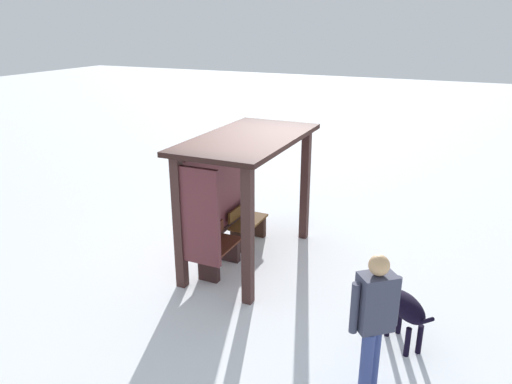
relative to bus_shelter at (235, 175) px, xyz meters
The scene contains 6 objects.
ground_plane 1.56m from the bus_shelter, 62.70° to the right, with size 60.00×60.00×0.00m, color white.
bus_shelter is the anchor object (origin of this frame).
bench_left_inside 1.32m from the bus_shelter, 168.69° to the left, with size 0.94×0.40×0.72m.
bench_center_inside 1.40m from the bus_shelter, ahead, with size 0.94×0.40×0.74m.
person_walking 3.60m from the bus_shelter, 128.53° to the right, with size 0.44×0.50×1.70m.
dog 3.35m from the bus_shelter, 111.41° to the right, with size 0.81×0.77×0.74m.
Camera 1 is at (-6.82, -3.23, 3.94)m, focal length 33.56 mm.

